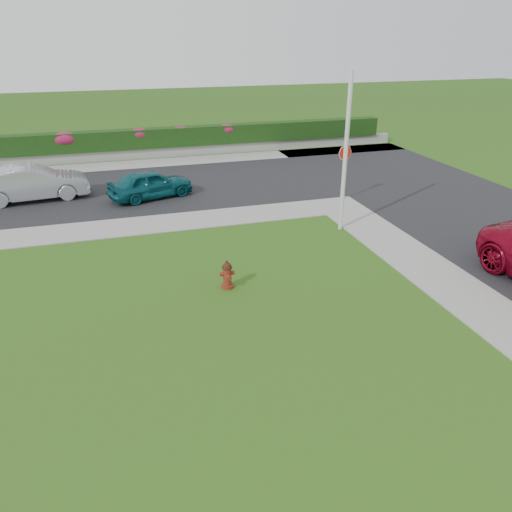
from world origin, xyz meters
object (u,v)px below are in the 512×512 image
object	(u,v)px
sedan_teal	(150,184)
sedan_silver	(33,183)
fire_hydrant	(227,275)
utility_pole	(346,154)
stop_sign	(345,160)

from	to	relation	value
sedan_teal	sedan_silver	world-z (taller)	sedan_silver
fire_hydrant	sedan_teal	xyz separation A→B (m)	(-1.24, 9.39, 0.27)
utility_pole	stop_sign	distance (m)	3.71
sedan_teal	sedan_silver	bearing A→B (deg)	58.62
fire_hydrant	stop_sign	bearing A→B (deg)	42.83
sedan_silver	fire_hydrant	bearing A→B (deg)	-155.98
sedan_teal	utility_pole	xyz separation A→B (m)	(6.55, -5.95, 2.20)
sedan_silver	sedan_teal	bearing A→B (deg)	-110.05
fire_hydrant	utility_pole	world-z (taller)	utility_pole
fire_hydrant	sedan_silver	xyz separation A→B (m)	(-6.26, 10.59, 0.40)
sedan_silver	utility_pole	size ratio (longest dim) A/B	0.81
fire_hydrant	stop_sign	size ratio (longest dim) A/B	0.35
stop_sign	sedan_teal	bearing A→B (deg)	172.63
sedan_teal	stop_sign	bearing A→B (deg)	-126.62
sedan_teal	stop_sign	size ratio (longest dim) A/B	1.51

